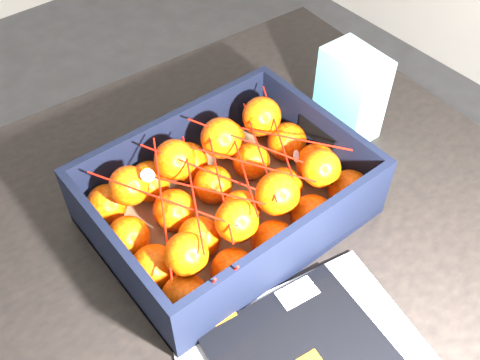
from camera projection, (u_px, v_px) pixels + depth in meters
ground at (114, 331)px, 1.54m from camera, size 3.50×3.50×0.00m
table at (173, 278)px, 0.90m from camera, size 1.25×0.87×0.75m
produce_crate at (228, 201)px, 0.84m from camera, size 0.39×0.29×0.11m
clementine_heap at (229, 192)px, 0.82m from camera, size 0.37×0.27×0.11m
mesh_net at (225, 175)px, 0.78m from camera, size 0.32×0.26×0.09m
retail_carton at (350, 94)px, 0.94m from camera, size 0.07×0.11×0.16m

